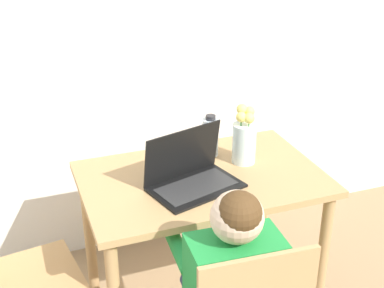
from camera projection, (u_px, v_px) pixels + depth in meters
name	position (u px, v px, depth m)	size (l,w,h in m)	color
wall_back	(170.00, 21.00, 2.69)	(6.40, 0.05, 2.50)	white
dining_table	(202.00, 198.00, 2.33)	(1.02, 0.65, 0.74)	tan
chair_spare	(10.00, 282.00, 2.09)	(0.45, 0.45, 0.89)	tan
person_seated	(229.00, 276.00, 1.86)	(0.34, 0.44, 1.01)	#1E8438
laptop	(190.00, 173.00, 2.19)	(0.41, 0.32, 0.23)	black
flower_vase	(244.00, 139.00, 2.35)	(0.11, 0.11, 0.27)	silver
water_bottle	(210.00, 137.00, 2.42)	(0.07, 0.07, 0.19)	silver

